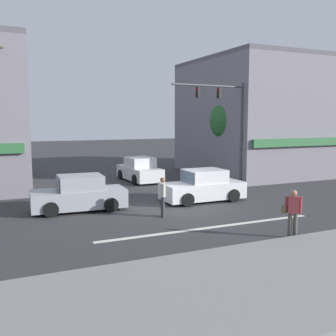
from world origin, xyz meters
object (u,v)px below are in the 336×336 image
street_tree (232,121)px  pedestrian_mid_crossing (163,194)px  pedestrian_foreground_with_bag (292,211)px  sedan_crossing_rightbound (79,195)px  sedan_parked_curbside (140,170)px  traffic_light_mast (229,117)px  sedan_waiting_far (203,187)px  utility_pole_far_right (211,116)px

street_tree → pedestrian_mid_crossing: size_ratio=3.29×
pedestrian_foreground_with_bag → pedestrian_mid_crossing: same height
sedan_crossing_rightbound → sedan_parked_curbside: bearing=51.7°
sedan_crossing_rightbound → pedestrian_mid_crossing: (2.94, -2.60, 0.24)m
traffic_light_mast → sedan_crossing_rightbound: size_ratio=1.48×
street_tree → sedan_waiting_far: 8.71m
street_tree → traffic_light_mast: traffic_light_mast is taller
utility_pole_far_right → sedan_waiting_far: size_ratio=2.02×
sedan_crossing_rightbound → pedestrian_foreground_with_bag: 9.17m
traffic_light_mast → sedan_waiting_far: size_ratio=1.51×
sedan_waiting_far → sedan_crossing_rightbound: size_ratio=0.98×
sedan_parked_curbside → pedestrian_foreground_with_bag: bearing=-88.1°
sedan_waiting_far → pedestrian_mid_crossing: size_ratio=2.46×
utility_pole_far_right → sedan_crossing_rightbound: 13.99m
street_tree → sedan_waiting_far: (-5.55, -5.90, -3.21)m
sedan_parked_curbside → pedestrian_mid_crossing: size_ratio=2.50×
sedan_waiting_far → pedestrian_mid_crossing: (-3.10, -2.12, 0.24)m
sedan_waiting_far → pedestrian_foreground_with_bag: 6.61m
sedan_parked_curbside → pedestrian_foreground_with_bag: 13.88m
sedan_waiting_far → sedan_parked_curbside: same height
utility_pole_far_right → sedan_waiting_far: 10.22m
street_tree → sedan_crossing_rightbound: size_ratio=1.31×
street_tree → sedan_crossing_rightbound: bearing=-155.0°
traffic_light_mast → sedan_parked_curbside: 6.82m
utility_pole_far_right → sedan_parked_curbside: size_ratio=1.98×
street_tree → sedan_parked_curbside: size_ratio=1.31×
sedan_parked_curbside → pedestrian_mid_crossing: 9.69m
street_tree → utility_pole_far_right: size_ratio=0.66×
utility_pole_far_right → pedestrian_mid_crossing: (-8.28, -10.17, -3.33)m
sedan_parked_curbside → pedestrian_mid_crossing: pedestrian_mid_crossing is taller
utility_pole_far_right → sedan_parked_curbside: bearing=-172.4°
pedestrian_mid_crossing → sedan_crossing_rightbound: bearing=138.5°
street_tree → traffic_light_mast: (-2.13, -2.83, 0.25)m
traffic_light_mast → sedan_waiting_far: traffic_light_mast is taller
street_tree → pedestrian_foreground_with_bag: size_ratio=3.29×
sedan_waiting_far → pedestrian_foreground_with_bag: bearing=-91.9°
utility_pole_far_right → sedan_waiting_far: bearing=-122.7°
traffic_light_mast → sedan_waiting_far: (-3.42, -3.07, -3.46)m
utility_pole_far_right → pedestrian_foreground_with_bag: (-5.40, -14.66, -3.33)m
traffic_light_mast → street_tree: bearing=53.0°
sedan_waiting_far → sedan_parked_curbside: bearing=95.4°
utility_pole_far_right → sedan_crossing_rightbound: size_ratio=1.98×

